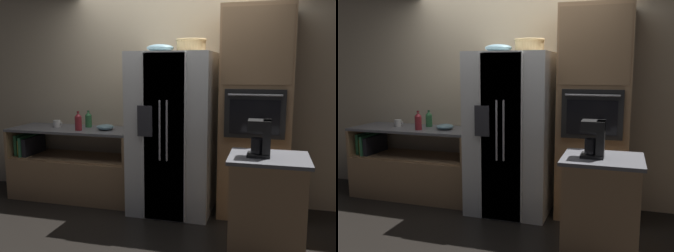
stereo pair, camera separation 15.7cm
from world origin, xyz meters
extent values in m
plane|color=black|center=(0.00, 0.00, 0.00)|extent=(20.00, 20.00, 0.00)
cube|color=beige|center=(0.00, 0.47, 1.40)|extent=(12.00, 0.06, 2.80)
cube|color=#A87F56|center=(-1.23, 0.13, 0.26)|extent=(1.58, 0.62, 0.52)
cube|color=#A87F56|center=(-1.23, 0.13, 0.52)|extent=(1.52, 0.57, 0.02)
cube|color=#A87F56|center=(-2.00, 0.13, 0.69)|extent=(0.04, 0.62, 0.34)
cube|color=#A87F56|center=(-0.45, 0.13, 0.69)|extent=(0.04, 0.62, 0.34)
cube|color=slate|center=(-1.23, 0.13, 0.87)|extent=(1.58, 0.62, 0.03)
cube|color=#337A4C|center=(-1.94, 0.10, 0.66)|extent=(0.04, 0.36, 0.26)
cube|color=gold|center=(-1.89, 0.10, 0.63)|extent=(0.05, 0.36, 0.20)
cube|color=#337A4C|center=(-1.84, 0.10, 0.65)|extent=(0.03, 0.46, 0.24)
cube|color=black|center=(-1.79, 0.10, 0.64)|extent=(0.05, 0.44, 0.22)
cube|color=white|center=(0.07, 0.06, 0.90)|extent=(0.90, 0.76, 1.80)
cube|color=white|center=(0.06, -0.33, 0.90)|extent=(0.45, 0.02, 1.76)
cube|color=white|center=(0.08, -0.33, 0.90)|extent=(0.45, 0.02, 1.76)
cylinder|color=#B2B2B7|center=(0.03, -0.36, 0.99)|extent=(0.02, 0.02, 0.63)
cylinder|color=#B2B2B7|center=(0.11, -0.36, 0.99)|extent=(0.02, 0.02, 0.63)
cube|color=#2D2D33|center=(-0.13, -0.35, 1.08)|extent=(0.16, 0.01, 0.32)
cube|color=#A87F56|center=(0.97, 0.15, 1.13)|extent=(0.74, 0.58, 2.27)
cube|color=black|center=(0.97, -0.16, 1.17)|extent=(0.61, 0.04, 0.50)
cube|color=black|center=(0.97, -0.18, 1.14)|extent=(0.50, 0.01, 0.35)
cylinder|color=#B2B2B7|center=(0.97, -0.20, 1.36)|extent=(0.53, 0.02, 0.02)
cube|color=#94704C|center=(0.97, -0.14, 1.84)|extent=(0.69, 0.01, 0.77)
cube|color=#A87F56|center=(1.13, -0.87, 0.44)|extent=(0.60, 0.53, 0.88)
cube|color=slate|center=(1.13, -0.87, 0.89)|extent=(0.65, 0.57, 0.03)
cylinder|color=tan|center=(0.26, 0.09, 1.86)|extent=(0.32, 0.32, 0.13)
torus|color=tan|center=(0.26, 0.09, 1.93)|extent=(0.34, 0.34, 0.03)
ellipsoid|color=#668C99|center=(-0.07, 0.01, 1.84)|extent=(0.30, 0.30, 0.08)
cylinder|color=maroon|center=(-1.09, 0.00, 0.97)|extent=(0.08, 0.08, 0.17)
cone|color=maroon|center=(-1.09, 0.00, 1.07)|extent=(0.08, 0.08, 0.04)
cylinder|color=maroon|center=(-1.09, 0.00, 1.11)|extent=(0.03, 0.03, 0.02)
cylinder|color=#33723F|center=(-1.09, 0.26, 0.96)|extent=(0.08, 0.08, 0.15)
cone|color=#33723F|center=(-1.09, 0.26, 1.06)|extent=(0.08, 0.08, 0.05)
cylinder|color=#33723F|center=(-1.09, 0.26, 1.09)|extent=(0.03, 0.03, 0.02)
cylinder|color=silver|center=(-1.47, 0.15, 0.93)|extent=(0.09, 0.09, 0.09)
torus|color=silver|center=(-1.43, 0.15, 0.93)|extent=(0.06, 0.01, 0.06)
ellipsoid|color=#668C99|center=(-0.80, 0.12, 0.92)|extent=(0.21, 0.21, 0.07)
cube|color=black|center=(1.04, -0.89, 0.92)|extent=(0.19, 0.17, 0.02)
cylinder|color=black|center=(1.03, -0.89, 0.99)|extent=(0.10, 0.10, 0.13)
cube|color=black|center=(1.10, -0.89, 1.06)|extent=(0.06, 0.15, 0.30)
cube|color=black|center=(1.04, -0.89, 1.17)|extent=(0.19, 0.17, 0.08)
camera|label=1|loc=(1.11, -4.00, 1.63)|focal=40.00mm
camera|label=2|loc=(1.26, -3.95, 1.63)|focal=40.00mm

